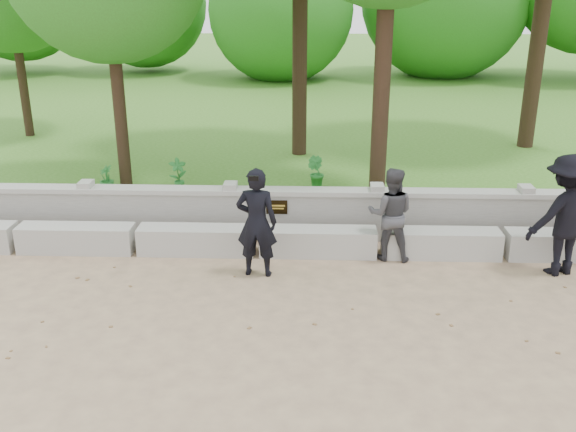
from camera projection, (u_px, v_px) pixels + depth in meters
The scene contains 10 objects.
ground at pixel (246, 309), 8.81m from camera, with size 80.00×80.00×0.00m, color tan.
lawn at pixel (286, 109), 21.90m from camera, with size 40.00×22.00×0.25m, color #386B19.
concrete_bench at pixel (257, 241), 10.51m from camera, with size 11.90×0.45×0.45m.
parapet_wall at pixel (260, 213), 11.09m from camera, with size 12.50×0.35×0.90m.
man_main at pixel (257, 223), 9.56m from camera, with size 0.65×0.58×1.69m.
visitor_left at pixel (391, 214), 10.17m from camera, with size 0.81×0.67×1.52m.
visitor_mid at pixel (565, 215), 9.59m from camera, with size 1.38×1.06×1.88m.
shrub_a at pixel (178, 174), 12.88m from camera, with size 0.35×0.24×0.66m, color #297A30.
shrub_b at pixel (316, 172), 13.05m from camera, with size 0.36×0.29×0.65m, color #297A30.
shrub_d at pixel (107, 179), 12.83m from camera, with size 0.30×0.27×0.53m, color #297A30.
Camera 1 is at (0.86, -7.81, 4.23)m, focal length 40.00 mm.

